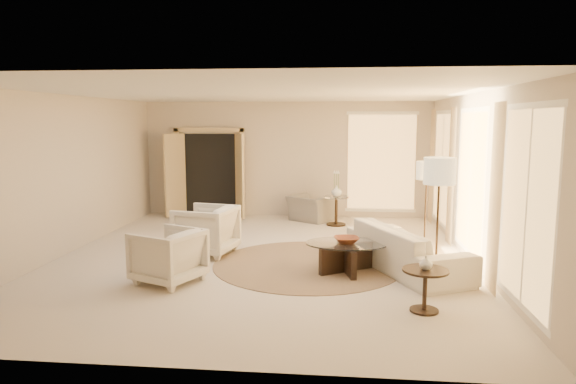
# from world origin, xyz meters

# --- Properties ---
(room) EXTENTS (7.04, 8.04, 2.83)m
(room) POSITION_xyz_m (0.00, 0.00, 1.40)
(room) COLOR beige
(room) RESTS_ON ground
(windows_right) EXTENTS (0.10, 6.40, 2.40)m
(windows_right) POSITION_xyz_m (3.45, 0.10, 1.35)
(windows_right) COLOR #FFC066
(windows_right) RESTS_ON room
(window_back_corner) EXTENTS (1.70, 0.10, 2.40)m
(window_back_corner) POSITION_xyz_m (2.30, 3.95, 1.35)
(window_back_corner) COLOR #FFC066
(window_back_corner) RESTS_ON room
(curtains_right) EXTENTS (0.06, 5.20, 2.60)m
(curtains_right) POSITION_xyz_m (3.40, 1.00, 1.30)
(curtains_right) COLOR #CCB084
(curtains_right) RESTS_ON room
(french_doors) EXTENTS (1.95, 0.66, 2.16)m
(french_doors) POSITION_xyz_m (-1.90, 3.82, 1.07)
(french_doors) COLOR tan
(french_doors) RESTS_ON room
(area_rug) EXTENTS (4.09, 4.09, 0.01)m
(area_rug) POSITION_xyz_m (0.80, -0.31, 0.01)
(area_rug) COLOR #4A3627
(area_rug) RESTS_ON room
(sofa) EXTENTS (1.87, 2.59, 0.70)m
(sofa) POSITION_xyz_m (2.37, -0.45, 0.35)
(sofa) COLOR silver
(sofa) RESTS_ON room
(armchair_left) EXTENTS (1.04, 1.08, 0.95)m
(armchair_left) POSITION_xyz_m (-1.03, 0.17, 0.48)
(armchair_left) COLOR silver
(armchair_left) RESTS_ON room
(armchair_right) EXTENTS (1.07, 1.10, 0.87)m
(armchair_right) POSITION_xyz_m (-1.17, -1.45, 0.44)
(armchair_right) COLOR silver
(armchair_right) RESTS_ON room
(accent_chair) EXTENTS (1.09, 1.00, 0.80)m
(accent_chair) POSITION_xyz_m (0.63, 3.40, 0.40)
(accent_chair) COLOR gray
(accent_chair) RESTS_ON room
(coffee_table) EXTENTS (1.65, 1.65, 0.47)m
(coffee_table) POSITION_xyz_m (1.42, -0.68, 0.29)
(coffee_table) COLOR black
(coffee_table) RESTS_ON room
(end_table) EXTENTS (0.57, 0.57, 0.54)m
(end_table) POSITION_xyz_m (2.37, -2.26, 0.37)
(end_table) COLOR black
(end_table) RESTS_ON room
(side_table) EXTENTS (0.57, 0.57, 0.66)m
(side_table) POSITION_xyz_m (1.24, 2.94, 0.40)
(side_table) COLOR black
(side_table) RESTS_ON room
(floor_lamp_near) EXTENTS (0.39, 0.39, 1.60)m
(floor_lamp_near) POSITION_xyz_m (2.90, 1.10, 1.36)
(floor_lamp_near) COLOR black
(floor_lamp_near) RESTS_ON room
(floor_lamp_far) EXTENTS (0.44, 0.44, 1.83)m
(floor_lamp_far) POSITION_xyz_m (2.71, -1.11, 1.56)
(floor_lamp_far) COLOR black
(floor_lamp_far) RESTS_ON room
(bowl) EXTENTS (0.44, 0.44, 0.09)m
(bowl) POSITION_xyz_m (1.42, -0.68, 0.51)
(bowl) COLOR brown
(bowl) RESTS_ON coffee_table
(end_vase) EXTENTS (0.21, 0.21, 0.17)m
(end_vase) POSITION_xyz_m (2.37, -2.26, 0.62)
(end_vase) COLOR silver
(end_vase) RESTS_ON end_table
(side_vase) EXTENTS (0.27, 0.27, 0.25)m
(side_vase) POSITION_xyz_m (1.24, 2.94, 0.78)
(side_vase) COLOR silver
(side_vase) RESTS_ON side_table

